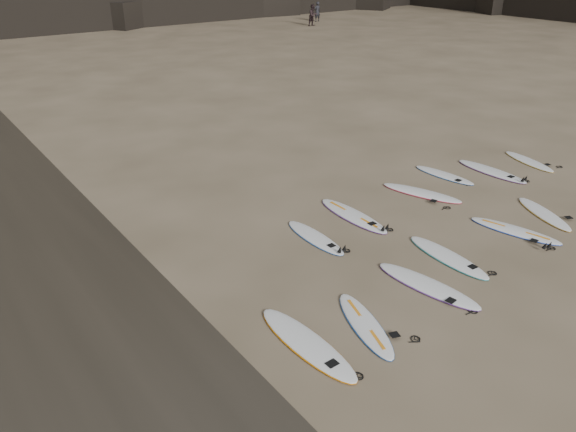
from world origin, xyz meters
name	(u,v)px	position (x,y,z in m)	size (l,w,h in m)	color
ground	(473,247)	(0.00, 0.00, 0.00)	(240.00, 240.00, 0.00)	#897559
surfboard_0	(365,324)	(-4.50, -0.81, 0.04)	(0.56, 2.32, 0.08)	white
surfboard_1	(428,285)	(-2.37, -0.57, 0.05)	(0.64, 2.65, 0.10)	white
surfboard_2	(448,257)	(-0.98, 0.00, 0.05)	(0.60, 2.51, 0.09)	white
surfboard_3	(515,230)	(1.60, -0.14, 0.04)	(0.59, 2.45, 0.09)	white
surfboard_4	(544,213)	(3.20, 0.00, 0.04)	(0.55, 2.29, 0.08)	white
surfboard_5	(315,237)	(-2.99, 2.73, 0.04)	(0.55, 2.30, 0.08)	white
surfboard_6	(353,215)	(-1.30, 3.12, 0.05)	(0.65, 2.70, 0.10)	white
surfboard_7	(422,193)	(1.49, 3.06, 0.05)	(0.62, 2.56, 0.09)	white
surfboard_8	(444,175)	(3.24, 3.64, 0.04)	(0.54, 2.25, 0.08)	white
surfboard_9	(491,171)	(4.80, 2.92, 0.05)	(0.64, 2.66, 0.10)	white
surfboard_10	(529,161)	(6.69, 2.73, 0.04)	(0.54, 2.27, 0.08)	white
surfboard_11	(307,343)	(-5.82, -0.58, 0.05)	(0.66, 2.77, 0.10)	white
person_a	(317,12)	(25.49, 38.20, 0.92)	(0.67, 0.44, 1.85)	black
person_b	(313,15)	(23.08, 35.83, 0.96)	(0.93, 0.73, 1.92)	black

